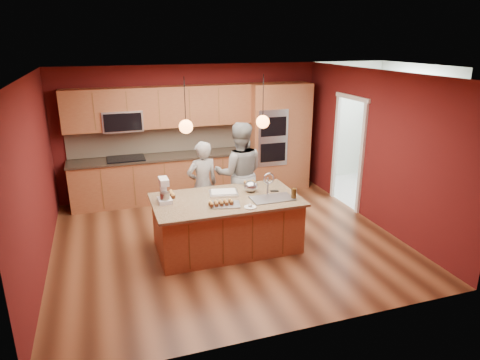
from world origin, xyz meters
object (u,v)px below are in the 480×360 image
object	(u,v)px
person_right	(239,174)
mixing_bowl	(251,187)
island	(228,222)
stand_mixer	(164,192)
person_left	(203,185)

from	to	relation	value
person_right	mixing_bowl	distance (m)	0.71
island	mixing_bowl	bearing A→B (deg)	21.67
island	mixing_bowl	world-z (taller)	island
stand_mixer	mixing_bowl	bearing A→B (deg)	-0.14
person_left	person_right	world-z (taller)	person_right
person_left	stand_mixer	size ratio (longest dim) A/B	4.11
mixing_bowl	person_left	bearing A→B (deg)	131.43
person_right	stand_mixer	xyz separation A→B (m)	(-1.44, -0.73, 0.08)
island	mixing_bowl	xyz separation A→B (m)	(0.45, 0.18, 0.49)
person_left	stand_mixer	world-z (taller)	person_left
mixing_bowl	island	bearing A→B (deg)	-158.33
person_left	mixing_bowl	xyz separation A→B (m)	(0.63, -0.71, 0.14)
person_left	stand_mixer	xyz separation A→B (m)	(-0.76, -0.73, 0.22)
island	person_right	world-z (taller)	person_right
person_left	stand_mixer	bearing A→B (deg)	33.57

